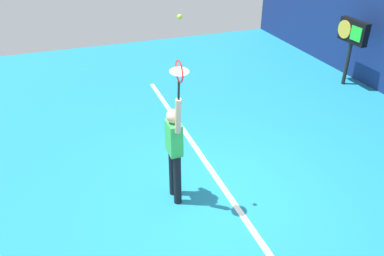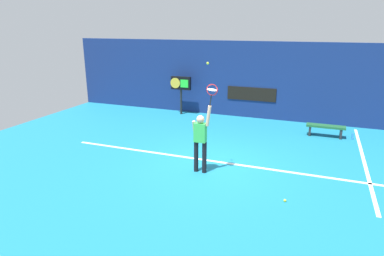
# 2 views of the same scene
# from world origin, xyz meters

# --- Properties ---
(ground_plane) EXTENTS (18.00, 18.00, 0.00)m
(ground_plane) POSITION_xyz_m (0.00, 0.00, 0.00)
(ground_plane) COLOR teal
(back_wall) EXTENTS (18.00, 0.20, 3.41)m
(back_wall) POSITION_xyz_m (0.00, 5.99, 1.71)
(back_wall) COLOR navy
(back_wall) RESTS_ON ground_plane
(sponsor_banner_center) EXTENTS (2.20, 0.03, 0.60)m
(sponsor_banner_center) POSITION_xyz_m (0.00, 5.87, 1.10)
(sponsor_banner_center) COLOR black
(court_baseline) EXTENTS (10.00, 0.10, 0.01)m
(court_baseline) POSITION_xyz_m (0.00, 0.27, 0.01)
(court_baseline) COLOR white
(court_baseline) RESTS_ON ground_plane
(court_sideline) EXTENTS (0.10, 7.00, 0.01)m
(court_sideline) POSITION_xyz_m (4.39, 2.00, 0.01)
(court_sideline) COLOR white
(court_sideline) RESTS_ON ground_plane
(tennis_player) EXTENTS (0.56, 0.31, 1.99)m
(tennis_player) POSITION_xyz_m (-0.14, -0.60, 1.01)
(tennis_player) COLOR black
(tennis_player) RESTS_ON ground_plane
(tennis_racket) EXTENTS (0.35, 0.27, 0.62)m
(tennis_racket) POSITION_xyz_m (0.18, -0.61, 2.39)
(tennis_racket) COLOR black
(tennis_ball) EXTENTS (0.07, 0.07, 0.07)m
(tennis_ball) POSITION_xyz_m (0.03, -0.54, 3.11)
(tennis_ball) COLOR #CCE033
(scoreboard_clock) EXTENTS (0.96, 0.20, 1.79)m
(scoreboard_clock) POSITION_xyz_m (-3.22, 5.33, 1.40)
(scoreboard_clock) COLOR black
(scoreboard_clock) RESTS_ON ground_plane
(court_bench) EXTENTS (1.40, 0.36, 0.45)m
(court_bench) POSITION_xyz_m (3.22, 4.13, 0.34)
(court_bench) COLOR #1E592D
(court_bench) RESTS_ON ground_plane
(water_bottle) EXTENTS (0.07, 0.07, 0.24)m
(water_bottle) POSITION_xyz_m (4.18, 4.13, 0.12)
(water_bottle) COLOR #338CD8
(water_bottle) RESTS_ON ground_plane
(spare_ball) EXTENTS (0.07, 0.07, 0.07)m
(spare_ball) POSITION_xyz_m (2.36, -1.52, 0.03)
(spare_ball) COLOR #CCE033
(spare_ball) RESTS_ON ground_plane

